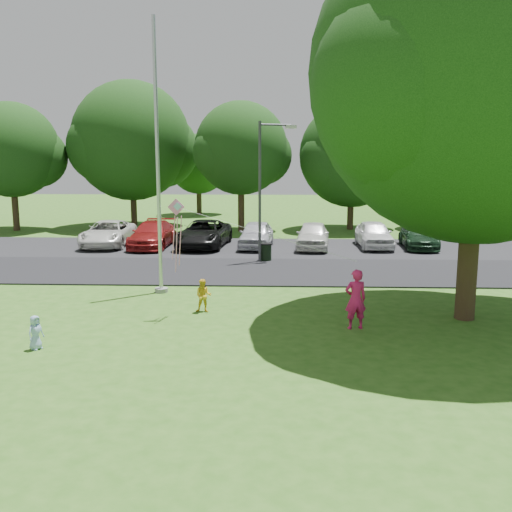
{
  "coord_description": "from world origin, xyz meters",
  "views": [
    {
      "loc": [
        0.9,
        -15.98,
        5.13
      ],
      "look_at": [
        0.15,
        4.0,
        1.6
      ],
      "focal_mm": 40.0,
      "sensor_mm": 36.0,
      "label": 1
    }
  ],
  "objects_px": {
    "big_tree": "(478,82)",
    "woman": "(356,299)",
    "street_lamp": "(265,179)",
    "child_yellow": "(203,296)",
    "flagpole": "(158,182)",
    "kite": "(181,222)",
    "child_blue": "(35,332)",
    "trash_can": "(266,252)"
  },
  "relations": [
    {
      "from": "trash_can",
      "to": "child_blue",
      "type": "height_order",
      "value": "child_blue"
    },
    {
      "from": "woman",
      "to": "child_yellow",
      "type": "distance_m",
      "value": 5.07
    },
    {
      "from": "child_blue",
      "to": "kite",
      "type": "bearing_deg",
      "value": -17.62
    },
    {
      "from": "street_lamp",
      "to": "trash_can",
      "type": "distance_m",
      "value": 3.59
    },
    {
      "from": "street_lamp",
      "to": "trash_can",
      "type": "relative_size",
      "value": 7.5
    },
    {
      "from": "street_lamp",
      "to": "kite",
      "type": "bearing_deg",
      "value": -125.19
    },
    {
      "from": "woman",
      "to": "trash_can",
      "type": "bearing_deg",
      "value": -86.55
    },
    {
      "from": "street_lamp",
      "to": "big_tree",
      "type": "xyz_separation_m",
      "value": [
        6.5,
        -9.65,
        3.22
      ]
    },
    {
      "from": "big_tree",
      "to": "flagpole",
      "type": "bearing_deg",
      "value": 162.42
    },
    {
      "from": "big_tree",
      "to": "woman",
      "type": "distance_m",
      "value": 7.37
    },
    {
      "from": "big_tree",
      "to": "kite",
      "type": "xyz_separation_m",
      "value": [
        -8.93,
        -0.02,
        -4.2
      ]
    },
    {
      "from": "street_lamp",
      "to": "woman",
      "type": "relative_size",
      "value": 3.7
    },
    {
      "from": "trash_can",
      "to": "big_tree",
      "type": "height_order",
      "value": "big_tree"
    },
    {
      "from": "flagpole",
      "to": "woman",
      "type": "height_order",
      "value": "flagpole"
    },
    {
      "from": "child_yellow",
      "to": "woman",
      "type": "bearing_deg",
      "value": -17.07
    },
    {
      "from": "street_lamp",
      "to": "child_yellow",
      "type": "distance_m",
      "value": 9.92
    },
    {
      "from": "big_tree",
      "to": "kite",
      "type": "relative_size",
      "value": 2.18
    },
    {
      "from": "woman",
      "to": "street_lamp",
      "type": "bearing_deg",
      "value": -86.1
    },
    {
      "from": "street_lamp",
      "to": "woman",
      "type": "bearing_deg",
      "value": -95.8
    },
    {
      "from": "big_tree",
      "to": "woman",
      "type": "relative_size",
      "value": 6.95
    },
    {
      "from": "trash_can",
      "to": "big_tree",
      "type": "relative_size",
      "value": 0.07
    },
    {
      "from": "flagpole",
      "to": "child_yellow",
      "type": "bearing_deg",
      "value": -54.12
    },
    {
      "from": "street_lamp",
      "to": "child_blue",
      "type": "xyz_separation_m",
      "value": [
        -5.85,
        -12.96,
        -3.58
      ]
    },
    {
      "from": "child_yellow",
      "to": "child_blue",
      "type": "xyz_separation_m",
      "value": [
        -4.02,
        -3.85,
        -0.09
      ]
    },
    {
      "from": "flagpole",
      "to": "big_tree",
      "type": "bearing_deg",
      "value": -17.58
    },
    {
      "from": "woman",
      "to": "kite",
      "type": "height_order",
      "value": "kite"
    },
    {
      "from": "trash_can",
      "to": "big_tree",
      "type": "bearing_deg",
      "value": -56.64
    },
    {
      "from": "flagpole",
      "to": "big_tree",
      "type": "relative_size",
      "value": 0.79
    },
    {
      "from": "trash_can",
      "to": "child_yellow",
      "type": "relative_size",
      "value": 0.8
    },
    {
      "from": "trash_can",
      "to": "child_yellow",
      "type": "distance_m",
      "value": 9.44
    },
    {
      "from": "trash_can",
      "to": "child_blue",
      "type": "bearing_deg",
      "value": -114.27
    },
    {
      "from": "street_lamp",
      "to": "big_tree",
      "type": "bearing_deg",
      "value": -77.12
    },
    {
      "from": "flagpole",
      "to": "street_lamp",
      "type": "height_order",
      "value": "flagpole"
    },
    {
      "from": "woman",
      "to": "child_blue",
      "type": "height_order",
      "value": "woman"
    },
    {
      "from": "woman",
      "to": "kite",
      "type": "relative_size",
      "value": 0.31
    },
    {
      "from": "street_lamp",
      "to": "big_tree",
      "type": "relative_size",
      "value": 0.53
    },
    {
      "from": "flagpole",
      "to": "street_lamp",
      "type": "bearing_deg",
      "value": 59.25
    },
    {
      "from": "trash_can",
      "to": "kite",
      "type": "relative_size",
      "value": 0.15
    },
    {
      "from": "child_blue",
      "to": "trash_can",
      "type": "bearing_deg",
      "value": 4.24
    },
    {
      "from": "big_tree",
      "to": "trash_can",
      "type": "bearing_deg",
      "value": 123.36
    },
    {
      "from": "child_yellow",
      "to": "child_blue",
      "type": "height_order",
      "value": "child_yellow"
    },
    {
      "from": "child_yellow",
      "to": "kite",
      "type": "xyz_separation_m",
      "value": [
        -0.6,
        -0.56,
        2.51
      ]
    }
  ]
}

